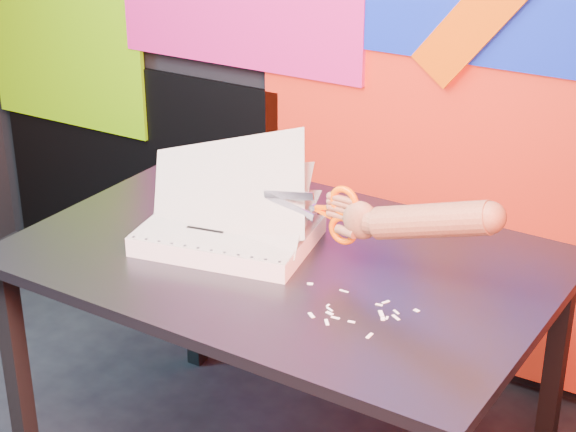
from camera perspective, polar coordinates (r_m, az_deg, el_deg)
The scene contains 6 objects.
backdrop at distance 3.18m, azimuth 1.90°, elevation 8.24°, with size 2.88×0.05×2.08m.
work_table at distance 2.48m, azimuth -0.16°, elevation -3.89°, with size 1.37×0.94×0.75m.
printout_stack at distance 2.49m, azimuth -3.54°, elevation -0.98°, with size 0.51×0.39×0.32m.
scissors at distance 2.32m, azimuth 2.91°, elevation 0.14°, with size 0.27×0.03×0.15m.
hand_forearm at distance 2.21m, azimuth 7.79°, elevation -0.24°, with size 0.44×0.10×0.18m.
paper_clippings at distance 2.19m, azimuth 4.19°, elevation -5.74°, with size 0.29×0.17×0.00m.
Camera 1 is at (1.52, -1.22, 1.86)m, focal length 60.00 mm.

